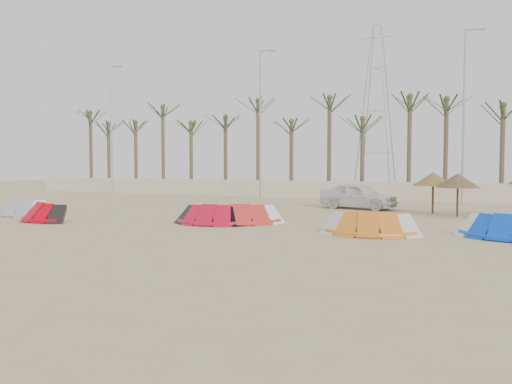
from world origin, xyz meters
The scene contains 16 objects.
ground centered at (0.00, 0.00, 0.00)m, with size 120.00×120.00×0.00m, color tan.
boundary_wall centered at (0.00, 22.00, 0.65)m, with size 60.00×0.30×1.30m, color beige.
palm_line centered at (0.67, 23.50, 6.44)m, with size 52.00×4.00×7.70m.
lamp_a centered at (-19.96, 20.00, 5.77)m, with size 1.25×0.14×11.00m.
lamp_b centered at (-5.96, 20.00, 5.77)m, with size 1.25×0.14×11.00m.
lamp_c centered at (8.04, 20.00, 5.77)m, with size 1.25×0.14×11.00m.
pylon centered at (1.00, 28.00, 0.00)m, with size 3.00×3.00×14.00m, color #A5A8AD, non-canonical shape.
kite_grey centered at (-11.50, 3.61, 0.42)m, with size 2.97×1.57×0.90m.
kite_red_left centered at (-8.57, 2.32, 0.42)m, with size 3.28×2.21×0.90m.
kite_red_mid centered at (-1.20, 4.34, 0.42)m, with size 3.27×1.79×0.90m.
kite_red_right centered at (-0.19, 5.11, 0.42)m, with size 4.04×2.98×0.90m.
kite_orange centered at (5.55, 3.86, 0.42)m, with size 3.42×1.82×0.90m.
kite_blue centered at (9.94, 4.84, 0.42)m, with size 3.68×2.46×0.90m.
parasol_left centered at (6.86, 12.91, 1.79)m, with size 2.04×2.04×2.14m.
parasol_mid centered at (8.08, 11.78, 1.75)m, with size 2.04×2.04×2.10m.
car centered at (2.74, 14.06, 0.75)m, with size 1.76×4.37×1.49m, color white.
Camera 1 is at (9.12, -14.13, 2.49)m, focal length 35.00 mm.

